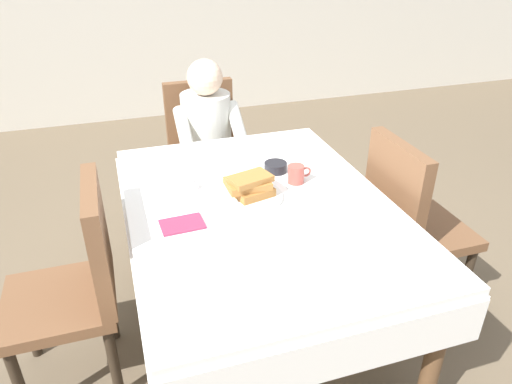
% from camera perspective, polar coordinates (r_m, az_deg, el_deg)
% --- Properties ---
extents(ground_plane, '(14.00, 14.00, 0.00)m').
position_cam_1_polar(ground_plane, '(2.49, 0.39, -16.25)').
color(ground_plane, brown).
extents(dining_table_main, '(1.12, 1.52, 0.74)m').
position_cam_1_polar(dining_table_main, '(2.08, 0.45, -3.53)').
color(dining_table_main, white).
rests_on(dining_table_main, ground).
extents(chair_diner, '(0.44, 0.45, 0.93)m').
position_cam_1_polar(chair_diner, '(3.14, -6.30, 5.58)').
color(chair_diner, brown).
rests_on(chair_diner, ground).
extents(diner_person, '(0.40, 0.43, 1.12)m').
position_cam_1_polar(diner_person, '(2.95, -5.80, 6.91)').
color(diner_person, silver).
rests_on(diner_person, ground).
extents(chair_left_side, '(0.45, 0.44, 0.93)m').
position_cam_1_polar(chair_left_side, '(2.09, -20.39, -9.58)').
color(chair_left_side, brown).
rests_on(chair_left_side, ground).
extents(chair_right_side, '(0.45, 0.44, 0.93)m').
position_cam_1_polar(chair_right_side, '(2.46, 17.77, -2.80)').
color(chair_right_side, brown).
rests_on(chair_right_side, ground).
extents(plate_breakfast, '(0.28, 0.28, 0.02)m').
position_cam_1_polar(plate_breakfast, '(2.07, -0.64, -0.56)').
color(plate_breakfast, white).
rests_on(plate_breakfast, dining_table_main).
extents(breakfast_stack, '(0.20, 0.17, 0.09)m').
position_cam_1_polar(breakfast_stack, '(2.05, -0.72, 0.83)').
color(breakfast_stack, '#A36B33').
rests_on(breakfast_stack, plate_breakfast).
extents(cup_coffee, '(0.11, 0.08, 0.08)m').
position_cam_1_polar(cup_coffee, '(2.19, 4.86, 2.16)').
color(cup_coffee, '#B24C42').
rests_on(cup_coffee, dining_table_main).
extents(bowl_butter, '(0.11, 0.11, 0.04)m').
position_cam_1_polar(bowl_butter, '(2.30, 2.36, 3.01)').
color(bowl_butter, black).
rests_on(bowl_butter, dining_table_main).
extents(syrup_pitcher, '(0.08, 0.08, 0.07)m').
position_cam_1_polar(syrup_pitcher, '(2.15, -7.74, 1.19)').
color(syrup_pitcher, silver).
rests_on(syrup_pitcher, dining_table_main).
extents(fork_left_of_plate, '(0.03, 0.18, 0.00)m').
position_cam_1_polar(fork_left_of_plate, '(2.02, -5.64, -1.77)').
color(fork_left_of_plate, silver).
rests_on(fork_left_of_plate, dining_table_main).
extents(knife_right_of_plate, '(0.02, 0.20, 0.00)m').
position_cam_1_polar(knife_right_of_plate, '(2.11, 4.45, -0.17)').
color(knife_right_of_plate, silver).
rests_on(knife_right_of_plate, dining_table_main).
extents(spoon_near_edge, '(0.15, 0.01, 0.00)m').
position_cam_1_polar(spoon_near_edge, '(1.80, 2.76, -5.83)').
color(spoon_near_edge, silver).
rests_on(spoon_near_edge, dining_table_main).
extents(napkin_folded, '(0.18, 0.13, 0.01)m').
position_cam_1_polar(napkin_folded, '(1.91, -8.83, -3.83)').
color(napkin_folded, '#8C2D4C').
rests_on(napkin_folded, dining_table_main).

